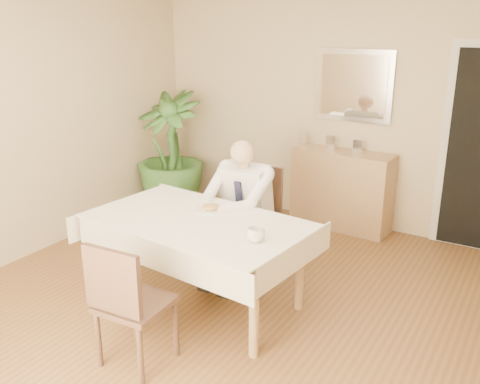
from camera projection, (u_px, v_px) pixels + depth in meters
The scene contains 16 objects.
room at pixel (215, 158), 3.77m from camera, with size 5.00×5.02×2.60m.
mirror at pixel (353, 86), 5.64m from camera, with size 0.86×0.04×0.76m.
dining_table at pixel (197, 230), 4.18m from camera, with size 1.82×1.19×0.75m.
chair_far at pixel (253, 211), 4.94m from camera, with size 0.50×0.50×0.95m.
chair_near at pixel (126, 300), 3.46m from camera, with size 0.45×0.45×0.91m.
seated_man at pixel (237, 205), 4.65m from camera, with size 0.48×0.72×1.24m.
plate at pixel (211, 210), 4.33m from camera, with size 0.26×0.26×0.02m, color white.
food at pixel (211, 207), 4.33m from camera, with size 0.14×0.14×0.06m, color olive.
knife at pixel (211, 211), 4.26m from camera, with size 0.01×0.01×0.13m, color silver.
fork at pixel (203, 209), 4.30m from camera, with size 0.01×0.01×0.13m, color silver.
coffee_mug at pixel (256, 235), 3.74m from camera, with size 0.13×0.13×0.10m, color white.
sideboard at pixel (341, 190), 5.88m from camera, with size 1.09×0.37×0.87m, color tan.
photo_frame_left at pixel (303, 139), 6.00m from camera, with size 0.10×0.02×0.14m, color silver.
photo_frame_center at pixel (331, 142), 5.84m from camera, with size 0.10×0.02×0.14m, color silver.
photo_frame_right at pixel (358, 147), 5.65m from camera, with size 0.10×0.02×0.14m, color silver.
potted_palm at pixel (170, 152), 6.35m from camera, with size 0.80×0.80×1.42m, color #2B5320.
Camera 1 is at (2.03, -3.04, 2.27)m, focal length 40.00 mm.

